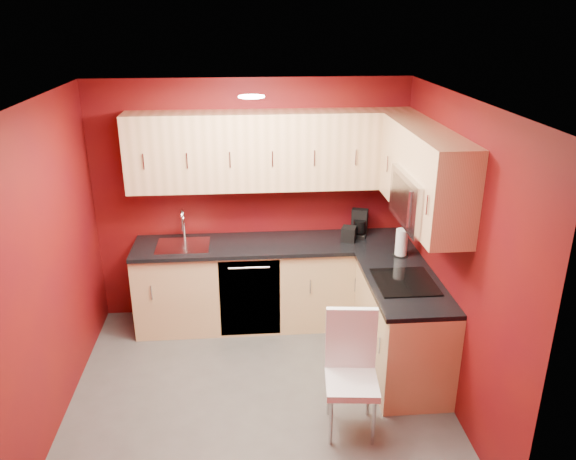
{
  "coord_description": "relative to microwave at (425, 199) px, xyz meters",
  "views": [
    {
      "loc": [
        -0.08,
        -4.03,
        3.09
      ],
      "look_at": [
        0.3,
        0.55,
        1.29
      ],
      "focal_mm": 35.0,
      "sensor_mm": 36.0,
      "label": 1
    }
  ],
  "objects": [
    {
      "name": "wall_left",
      "position": [
        -2.99,
        -0.2,
        -0.41
      ],
      "size": [
        0.0,
        3.0,
        3.0
      ],
      "primitive_type": "plane",
      "rotation": [
        1.57,
        0.0,
        1.57
      ],
      "color": "#660F09",
      "rests_on": "floor"
    },
    {
      "name": "sink",
      "position": [
        -2.09,
        1.0,
        -0.72
      ],
      "size": [
        0.52,
        0.42,
        0.35
      ],
      "color": "silver",
      "rests_on": "countertop_back"
    },
    {
      "name": "floor",
      "position": [
        -1.39,
        -0.2,
        -1.66
      ],
      "size": [
        3.2,
        3.2,
        0.0
      ],
      "primitive_type": "plane",
      "color": "#514E4B",
      "rests_on": "ground"
    },
    {
      "name": "cooktop",
      "position": [
        -0.11,
        0.0,
        -0.74
      ],
      "size": [
        0.5,
        0.55,
        0.01
      ],
      "primitive_type": "cube",
      "color": "black",
      "rests_on": "countertop_right"
    },
    {
      "name": "upper_cabinets_right",
      "position": [
        0.03,
        0.24,
        0.23
      ],
      "size": [
        0.35,
        1.55,
        0.75
      ],
      "color": "#E2B280",
      "rests_on": "wall_right"
    },
    {
      "name": "napkin_holder",
      "position": [
        -0.43,
        0.97,
        -0.68
      ],
      "size": [
        0.18,
        0.18,
        0.15
      ],
      "primitive_type": null,
      "rotation": [
        0.0,
        0.0,
        -0.36
      ],
      "color": "black",
      "rests_on": "countertop_back"
    },
    {
      "name": "upper_cabinets_back",
      "position": [
        -1.19,
        1.13,
        0.17
      ],
      "size": [
        2.8,
        0.35,
        0.75
      ],
      "primitive_type": "cube",
      "color": "#E2B280",
      "rests_on": "wall_back"
    },
    {
      "name": "ceiling",
      "position": [
        -1.39,
        -0.2,
        0.84
      ],
      "size": [
        3.2,
        3.2,
        0.0
      ],
      "primitive_type": "plane",
      "rotation": [
        3.14,
        0.0,
        0.0
      ],
      "color": "white",
      "rests_on": "wall_back"
    },
    {
      "name": "wall_front",
      "position": [
        -1.39,
        -1.7,
        -0.41
      ],
      "size": [
        3.2,
        0.0,
        3.2
      ],
      "primitive_type": "plane",
      "rotation": [
        -1.57,
        0.0,
        0.0
      ],
      "color": "#660F09",
      "rests_on": "floor"
    },
    {
      "name": "dishwasher_front",
      "position": [
        -1.44,
        0.71,
        -1.22
      ],
      "size": [
        0.6,
        0.02,
        0.82
      ],
      "primitive_type": "cube",
      "color": "black",
      "rests_on": "base_cabinets_back"
    },
    {
      "name": "base_cabinets_right",
      "position": [
        -0.09,
        0.05,
        -1.22
      ],
      "size": [
        0.6,
        1.3,
        0.87
      ],
      "primitive_type": "cube",
      "color": "#DCB57D",
      "rests_on": "floor"
    },
    {
      "name": "countertop_right",
      "position": [
        -0.11,
        0.04,
        -0.77
      ],
      "size": [
        0.63,
        1.27,
        0.04
      ],
      "primitive_type": "cube",
      "color": "black",
      "rests_on": "base_cabinets_right"
    },
    {
      "name": "downlight",
      "position": [
        -1.39,
        0.1,
        0.82
      ],
      "size": [
        0.2,
        0.2,
        0.01
      ],
      "primitive_type": "cylinder",
      "color": "white",
      "rests_on": "ceiling"
    },
    {
      "name": "wall_right",
      "position": [
        0.21,
        -0.2,
        -0.41
      ],
      "size": [
        0.0,
        3.0,
        3.0
      ],
      "primitive_type": "plane",
      "rotation": [
        1.57,
        0.0,
        -1.57
      ],
      "color": "#660F09",
      "rests_on": "floor"
    },
    {
      "name": "coffee_maker",
      "position": [
        -0.3,
        1.1,
        -0.61
      ],
      "size": [
        0.23,
        0.26,
        0.27
      ],
      "primitive_type": null,
      "rotation": [
        0.0,
        0.0,
        -0.34
      ],
      "color": "black",
      "rests_on": "countertop_back"
    },
    {
      "name": "dining_chair",
      "position": [
        -0.69,
        -0.72,
        -1.17
      ],
      "size": [
        0.44,
        0.45,
        0.98
      ],
      "primitive_type": null,
      "rotation": [
        0.0,
        0.0,
        -0.1
      ],
      "color": "white",
      "rests_on": "floor"
    },
    {
      "name": "countertop_back",
      "position": [
        -1.19,
        0.99,
        -0.77
      ],
      "size": [
        2.8,
        0.63,
        0.04
      ],
      "primitive_type": "cube",
      "color": "black",
      "rests_on": "base_cabinets_back"
    },
    {
      "name": "microwave",
      "position": [
        0.0,
        0.0,
        0.0
      ],
      "size": [
        0.42,
        0.76,
        0.42
      ],
      "color": "silver",
      "rests_on": "upper_cabinets_right"
    },
    {
      "name": "base_cabinets_back",
      "position": [
        -1.19,
        1.0,
        -1.22
      ],
      "size": [
        2.8,
        0.6,
        0.87
      ],
      "primitive_type": "cube",
      "color": "#DCB57D",
      "rests_on": "floor"
    },
    {
      "name": "paper_towel",
      "position": [
        0.0,
        0.57,
        -0.62
      ],
      "size": [
        0.16,
        0.16,
        0.26
      ],
      "primitive_type": null,
      "rotation": [
        0.0,
        0.0,
        -0.08
      ],
      "color": "silver",
      "rests_on": "countertop_right"
    },
    {
      "name": "wall_back",
      "position": [
        -1.39,
        1.3,
        -0.41
      ],
      "size": [
        3.2,
        0.0,
        3.2
      ],
      "primitive_type": "plane",
      "rotation": [
        1.57,
        0.0,
        0.0
      ],
      "color": "#660F09",
      "rests_on": "floor"
    }
  ]
}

